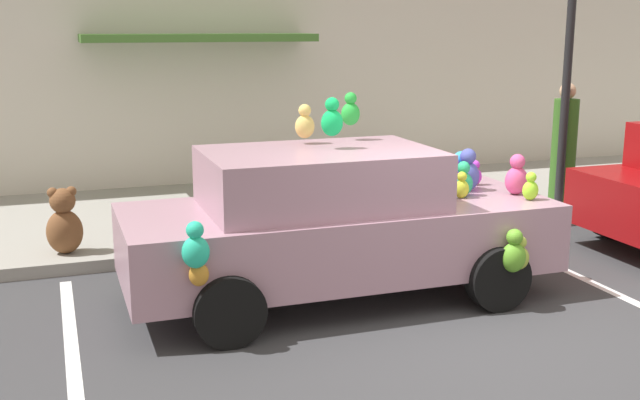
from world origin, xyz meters
TOP-DOWN VIEW (x-y plane):
  - ground_plane at (0.00, 0.00)m, footprint 60.00×60.00m
  - sidewalk at (0.00, 5.00)m, footprint 24.00×4.00m
  - parking_stripe_front at (1.91, 1.00)m, footprint 0.12×3.60m
  - parking_stripe_rear at (-3.50, 1.00)m, footprint 0.12×3.60m
  - plush_covered_car at (-0.88, 1.35)m, footprint 4.32×1.98m
  - teddy_bear_on_sidewalk at (-3.46, 3.42)m, footprint 0.41×0.34m
  - street_lamp_post at (3.37, 3.50)m, footprint 0.28×0.28m
  - pedestrian_near_shopfront at (3.52, 3.65)m, footprint 0.36×0.36m

SIDE VIEW (x-z plane):
  - ground_plane at x=0.00m, z-range 0.00..0.00m
  - parking_stripe_front at x=1.91m, z-range 0.00..0.01m
  - parking_stripe_rear at x=-3.50m, z-range 0.00..0.01m
  - sidewalk at x=0.00m, z-range 0.00..0.15m
  - teddy_bear_on_sidewalk at x=-3.46m, z-range 0.12..0.91m
  - plush_covered_car at x=-0.88m, z-range -0.23..1.82m
  - pedestrian_near_shopfront at x=3.52m, z-range 0.09..1.87m
  - street_lamp_post at x=3.37m, z-range 0.59..4.70m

